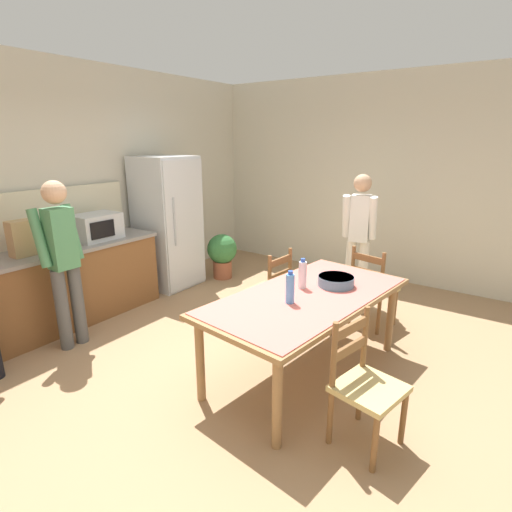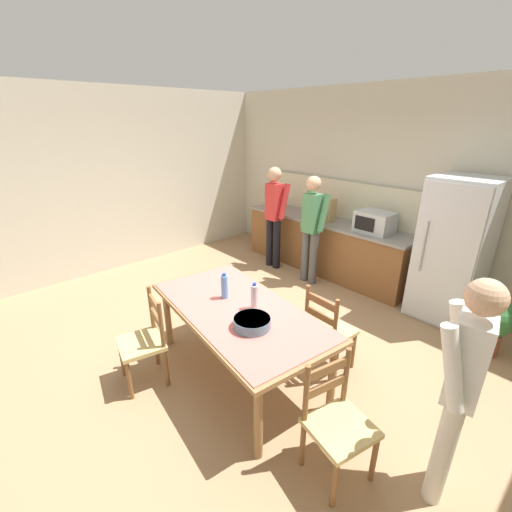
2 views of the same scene
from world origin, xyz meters
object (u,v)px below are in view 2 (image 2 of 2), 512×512
(chair_side_far_right, at_px, (328,330))
(chair_head_end, at_px, (337,423))
(person_by_table, at_px, (460,385))
(bottle_off_centre, at_px, (254,297))
(person_at_sink, at_px, (274,213))
(paper_bag, at_px, (327,209))
(person_at_counter, at_px, (312,225))
(refrigerator, at_px, (453,251))
(dining_table, at_px, (238,315))
(microwave, at_px, (375,222))
(chair_side_near_left, at_px, (145,341))
(potted_plant, at_px, (491,321))
(bottle_near_centre, at_px, (224,286))
(serving_bowl, at_px, (252,322))

(chair_side_far_right, distance_m, chair_head_end, 1.13)
(chair_head_end, bearing_deg, person_by_table, -41.87)
(bottle_off_centre, distance_m, person_at_sink, 2.76)
(paper_bag, xyz_separation_m, chair_head_end, (2.26, -2.82, -0.62))
(chair_head_end, xyz_separation_m, person_at_counter, (-2.16, 2.31, 0.49))
(paper_bag, xyz_separation_m, chair_side_far_right, (1.54, -1.95, -0.62))
(refrigerator, height_order, chair_head_end, refrigerator)
(dining_table, xyz_separation_m, bottle_off_centre, (0.11, 0.11, 0.20))
(bottle_off_centre, bearing_deg, person_by_table, 4.86)
(person_at_counter, distance_m, person_by_table, 3.32)
(person_at_sink, height_order, person_at_counter, person_at_sink)
(microwave, bearing_deg, chair_side_near_left, -95.89)
(dining_table, distance_m, person_at_counter, 2.36)
(chair_side_far_right, bearing_deg, person_at_sink, -29.08)
(dining_table, bearing_deg, potted_plant, 55.23)
(bottle_near_centre, xyz_separation_m, potted_plant, (1.79, 2.20, -0.49))
(serving_bowl, relative_size, potted_plant, 0.48)
(paper_bag, relative_size, person_at_counter, 0.22)
(person_at_counter, relative_size, person_by_table, 1.03)
(potted_plant, bearing_deg, refrigerator, 146.11)
(refrigerator, height_order, person_at_sink, refrigerator)
(paper_bag, bearing_deg, refrigerator, -0.34)
(dining_table, relative_size, potted_plant, 3.07)
(chair_side_far_right, distance_m, chair_side_near_left, 1.79)
(bottle_off_centre, height_order, chair_side_near_left, bottle_off_centre)
(serving_bowl, distance_m, person_by_table, 1.53)
(person_at_sink, bearing_deg, microwave, -72.06)
(dining_table, relative_size, chair_side_near_left, 2.25)
(refrigerator, bearing_deg, bottle_off_centre, -107.42)
(person_at_sink, relative_size, person_by_table, 1.05)
(refrigerator, xyz_separation_m, person_at_sink, (-2.63, -0.48, 0.06))
(serving_bowl, height_order, potted_plant, serving_bowl)
(refrigerator, bearing_deg, microwave, 179.00)
(chair_head_end, distance_m, potted_plant, 2.40)
(bottle_off_centre, xyz_separation_m, person_at_counter, (-1.01, 2.05, 0.06))
(chair_side_far_right, bearing_deg, serving_bowl, 80.48)
(person_at_counter, bearing_deg, bottle_near_centre, -162.87)
(paper_bag, bearing_deg, person_at_counter, -78.10)
(refrigerator, height_order, chair_side_near_left, refrigerator)
(potted_plant, bearing_deg, person_by_table, -82.39)
(paper_bag, bearing_deg, chair_head_end, -51.25)
(bottle_off_centre, relative_size, chair_side_near_left, 0.30)
(refrigerator, relative_size, dining_table, 0.88)
(chair_side_near_left, distance_m, person_by_table, 2.58)
(dining_table, distance_m, potted_plant, 2.73)
(dining_table, height_order, serving_bowl, serving_bowl)
(paper_bag, bearing_deg, bottle_near_centre, -73.86)
(microwave, distance_m, chair_side_far_right, 2.16)
(chair_side_far_right, height_order, person_by_table, person_by_table)
(microwave, xyz_separation_m, person_at_sink, (-1.54, -0.50, -0.08))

